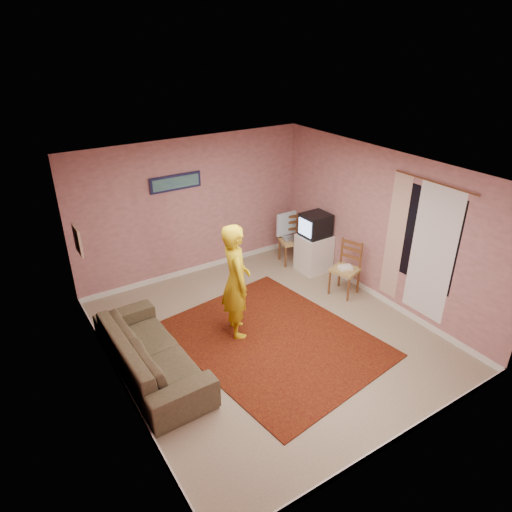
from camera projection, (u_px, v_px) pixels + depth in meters
ground at (267, 335)px, 7.06m from camera, size 5.00×5.00×0.00m
wall_back at (192, 208)px, 8.37m from camera, size 4.50×0.02×2.60m
wall_front at (407, 356)px, 4.60m from camera, size 4.50×0.02×2.60m
wall_left at (111, 307)px, 5.40m from camera, size 0.02×5.00×2.60m
wall_right at (381, 227)px, 7.57m from camera, size 0.02×5.00×2.60m
ceiling at (270, 171)px, 5.90m from camera, size 4.50×5.00×0.02m
baseboard_back at (197, 268)px, 8.92m from camera, size 4.50×0.02×0.10m
baseboard_front at (390, 443)px, 5.17m from camera, size 4.50×0.02×0.10m
baseboard_left at (125, 387)px, 5.96m from camera, size 0.02×5.00×0.10m
baseboard_right at (372, 292)px, 8.12m from camera, size 0.02×5.00×0.10m
window at (426, 238)px, 6.82m from camera, size 0.01×1.10×1.50m
curtain_sheer at (432, 254)px, 6.79m from camera, size 0.01×0.75×2.10m
curtain_floral at (395, 238)px, 7.31m from camera, size 0.01×0.35×2.10m
curtain_rod at (435, 182)px, 6.41m from camera, size 0.02×1.40×0.02m
picture_back at (176, 182)px, 7.95m from camera, size 0.95×0.04×0.28m
picture_left at (78, 240)px, 6.51m from camera, size 0.04×0.38×0.42m
area_rug at (274, 339)px, 6.95m from camera, size 2.85×3.38×0.02m
tv_cabinet at (314, 253)px, 8.82m from camera, size 0.58×0.52×0.73m
crt_tv at (315, 225)px, 8.56m from camera, size 0.52×0.46×0.43m
chair_a at (292, 236)px, 9.02m from camera, size 0.53×0.51×0.52m
dvd_player at (292, 239)px, 9.05m from camera, size 0.39×0.32×0.06m
blue_throw at (286, 224)px, 9.08m from camera, size 0.44×0.05×0.46m
chair_b at (346, 264)px, 7.92m from camera, size 0.54×0.55×0.53m
game_console at (345, 267)px, 7.95m from camera, size 0.27×0.23×0.05m
sofa at (151, 352)px, 6.17m from camera, size 0.94×2.28×0.66m
person at (236, 281)px, 6.75m from camera, size 0.61×0.76×1.81m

